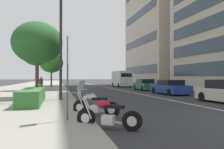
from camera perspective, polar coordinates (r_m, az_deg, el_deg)
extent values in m
cube|color=gray|center=(36.65, -19.37, -3.08)|extent=(160.00, 9.92, 0.15)
cube|color=silver|center=(42.16, -2.95, -2.91)|extent=(110.00, 0.16, 0.01)
cylinder|color=black|center=(7.43, -6.49, -10.70)|extent=(0.43, 0.57, 0.60)
cylinder|color=silver|center=(7.43, -6.49, -10.70)|extent=(0.27, 0.32, 0.30)
cylinder|color=black|center=(6.90, 5.08, -11.48)|extent=(0.43, 0.57, 0.60)
cylinder|color=silver|center=(6.90, 5.08, -11.48)|extent=(0.27, 0.32, 0.30)
cube|color=silver|center=(7.13, -0.93, -11.25)|extent=(0.43, 0.46, 0.28)
cube|color=black|center=(7.00, 0.46, -8.00)|extent=(0.54, 0.66, 0.10)
ellipsoid|color=#AD1116|center=(7.12, -2.22, -7.40)|extent=(0.45, 0.52, 0.24)
cylinder|color=silver|center=(7.28, -6.17, -8.46)|extent=(0.21, 0.29, 0.64)
cylinder|color=silver|center=(7.41, -5.68, -8.34)|extent=(0.21, 0.29, 0.64)
cylinder|color=silver|center=(7.26, -5.35, -4.89)|extent=(0.52, 0.36, 0.04)
sphere|color=silver|center=(7.35, -6.62, -5.77)|extent=(0.14, 0.14, 0.14)
cylinder|color=silver|center=(7.19, 1.61, -12.02)|extent=(0.45, 0.62, 0.16)
cylinder|color=black|center=(9.91, -7.99, -8.12)|extent=(0.49, 0.56, 0.62)
cylinder|color=silver|center=(9.91, -7.99, -8.12)|extent=(0.30, 0.32, 0.31)
cylinder|color=black|center=(9.16, -0.02, -8.74)|extent=(0.49, 0.56, 0.62)
cylinder|color=silver|center=(9.16, -0.02, -8.74)|extent=(0.30, 0.32, 0.31)
cube|color=silver|center=(9.51, -4.17, -8.53)|extent=(0.44, 0.46, 0.28)
cube|color=black|center=(9.38, -3.21, -6.09)|extent=(0.58, 0.63, 0.10)
ellipsoid|color=#B2B2B7|center=(9.55, -5.05, -5.63)|extent=(0.48, 0.51, 0.24)
cylinder|color=silver|center=(9.77, -7.83, -6.42)|extent=(0.24, 0.27, 0.64)
cylinder|color=silver|center=(9.89, -7.38, -6.36)|extent=(0.24, 0.27, 0.64)
cylinder|color=silver|center=(9.75, -7.21, -3.76)|extent=(0.49, 0.41, 0.04)
sphere|color=silver|center=(9.86, -8.08, -4.42)|extent=(0.14, 0.14, 0.14)
cube|color=#B2BCC6|center=(9.80, -7.69, -2.69)|extent=(0.42, 0.37, 0.44)
cylinder|color=silver|center=(9.51, -2.26, -9.20)|extent=(0.51, 0.59, 0.16)
cylinder|color=black|center=(16.43, 21.63, -5.15)|extent=(0.63, 0.25, 0.62)
cylinder|color=black|center=(17.53, 26.10, -4.85)|extent=(0.63, 0.25, 0.62)
cube|color=navy|center=(22.27, 14.17, -3.49)|extent=(4.75, 2.02, 0.73)
cube|color=black|center=(22.12, 14.36, -1.93)|extent=(2.26, 1.79, 0.48)
cylinder|color=black|center=(23.26, 10.44, -3.89)|extent=(0.63, 0.24, 0.62)
cylinder|color=black|center=(24.05, 14.14, -3.77)|extent=(0.63, 0.24, 0.62)
cylinder|color=black|center=(20.52, 14.20, -4.30)|extent=(0.63, 0.24, 0.62)
cylinder|color=black|center=(21.41, 18.22, -4.13)|extent=(0.63, 0.24, 0.62)
cube|color=#236038|center=(28.72, 8.24, -2.86)|extent=(4.56, 1.93, 0.76)
cube|color=black|center=(28.77, 8.20, -1.62)|extent=(2.44, 1.71, 0.48)
cylinder|color=black|center=(29.89, 5.83, -3.20)|extent=(0.63, 0.24, 0.62)
cylinder|color=black|center=(30.40, 8.73, -3.16)|extent=(0.63, 0.24, 0.62)
cylinder|color=black|center=(27.07, 7.69, -3.45)|extent=(0.63, 0.24, 0.62)
cylinder|color=black|center=(27.64, 10.85, -3.39)|extent=(0.63, 0.24, 0.62)
cube|color=silver|center=(38.44, 2.41, -0.98)|extent=(5.08, 2.28, 2.43)
cube|color=black|center=(36.08, 3.61, -0.15)|extent=(0.10, 1.79, 0.56)
cylinder|color=black|center=(39.82, 0.35, -2.52)|extent=(0.73, 0.28, 0.72)
cylinder|color=black|center=(40.38, 2.98, -2.50)|extent=(0.73, 0.28, 0.72)
cylinder|color=black|center=(36.55, 1.78, -2.68)|extent=(0.73, 0.28, 0.72)
cylinder|color=black|center=(37.16, 4.63, -2.65)|extent=(0.73, 0.28, 0.72)
cylinder|color=#47494C|center=(7.83, -11.05, -0.93)|extent=(0.06, 0.06, 2.82)
cube|color=silver|center=(7.92, -10.92, 7.48)|extent=(0.32, 0.02, 0.40)
cube|color=silver|center=(7.86, -10.92, 4.24)|extent=(0.32, 0.02, 0.40)
cylinder|color=#232326|center=(15.59, -12.65, 11.44)|extent=(0.18, 0.18, 9.45)
cube|color=#B21E23|center=(15.21, -12.63, 11.06)|extent=(0.56, 0.03, 1.10)
cube|color=#B21E23|center=(15.89, -12.67, 10.55)|extent=(0.56, 0.03, 1.10)
cube|color=#337033|center=(13.63, -19.19, -5.09)|extent=(5.53, 1.10, 0.79)
cylinder|color=#473323|center=(17.48, -18.16, -1.14)|extent=(0.22, 0.22, 2.61)
ellipsoid|color=#265B28|center=(17.66, -18.12, 7.53)|extent=(3.61, 3.61, 3.07)
cylinder|color=#473323|center=(27.12, -18.37, -0.66)|extent=(0.22, 0.22, 2.93)
ellipsoid|color=#2D6B2D|center=(27.25, -18.34, 4.89)|extent=(3.12, 3.12, 2.65)
cylinder|color=#473323|center=(35.89, -14.92, -1.15)|extent=(0.22, 0.22, 2.35)
ellipsoid|color=#387A33|center=(35.96, -14.90, 2.85)|extent=(3.55, 3.55, 3.02)
cube|color=#3F724C|center=(25.74, -17.31, -3.06)|extent=(0.40, 0.38, 0.77)
cube|color=#2D2D33|center=(25.72, -17.30, -1.61)|extent=(0.48, 0.44, 0.53)
sphere|color=#8C6647|center=(25.72, -17.30, -0.79)|extent=(0.21, 0.21, 0.21)
cube|color=#384756|center=(46.82, 6.71, 1.17)|extent=(17.01, 0.08, 1.50)
cube|color=#384756|center=(47.35, 6.70, 8.02)|extent=(17.01, 0.08, 1.50)
cube|color=#384756|center=(48.53, 6.69, 14.64)|extent=(17.01, 0.08, 1.50)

